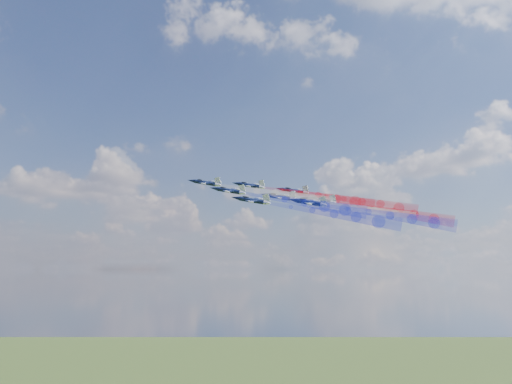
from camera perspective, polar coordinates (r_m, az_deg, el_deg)
jet_lead at (r=185.03m, az=-4.56°, el=0.83°), size 13.50×14.05×6.47m
trail_lead at (r=178.81m, az=1.74°, el=-0.16°), size 22.68×28.59×10.14m
jet_inner_left at (r=172.68m, az=-2.44°, el=0.12°), size 13.50×14.05×6.47m
trail_inner_left at (r=167.33m, az=4.38°, el=-0.97°), size 22.68×28.59×10.14m
jet_inner_right at (r=191.03m, az=-0.57°, el=0.60°), size 13.50×14.05×6.47m
trail_inner_right at (r=186.22m, az=5.62°, el=-0.37°), size 22.68×28.59×10.14m
jet_outer_left at (r=160.87m, az=-0.34°, el=-0.77°), size 13.50×14.05×6.47m
trail_outer_left at (r=156.42m, az=7.04°, el=-1.95°), size 22.68×28.59×10.14m
jet_center_third at (r=178.41m, az=2.14°, el=-0.45°), size 13.50×14.05×6.47m
trail_center_third at (r=174.71m, az=8.82°, el=-1.50°), size 22.68×28.59×10.14m
jet_outer_right at (r=194.99m, az=3.40°, el=0.10°), size 13.50×14.05×6.47m
trail_outer_right at (r=191.62m, az=9.53°, el=-0.85°), size 22.68×28.59×10.14m
jet_rear_left at (r=167.02m, az=4.80°, el=-0.95°), size 13.50×14.05×6.47m
trail_rear_left at (r=164.41m, az=11.98°, el=-2.08°), size 22.68×28.59×10.14m
jet_rear_right at (r=183.64m, az=5.78°, el=-0.76°), size 13.50×14.05×6.47m
trail_rear_right at (r=181.25m, az=12.30°, el=-1.77°), size 22.68×28.59×10.14m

